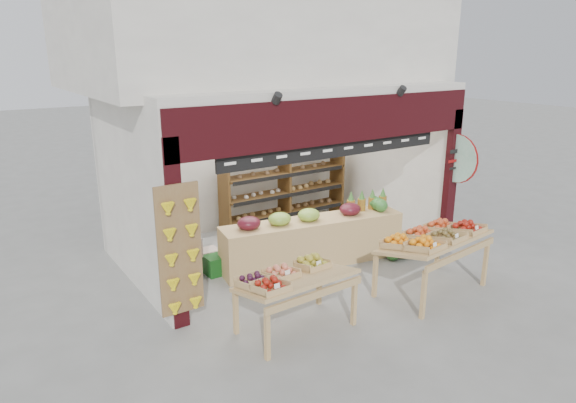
# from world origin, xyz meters

# --- Properties ---
(ground) EXTENTS (60.00, 60.00, 0.00)m
(ground) POSITION_xyz_m (0.00, 0.00, 0.00)
(ground) COLOR slate
(ground) RESTS_ON ground
(shop_structure) EXTENTS (6.36, 5.12, 5.40)m
(shop_structure) POSITION_xyz_m (0.00, 1.61, 3.92)
(shop_structure) COLOR silver
(shop_structure) RESTS_ON ground
(banana_board) EXTENTS (0.60, 0.15, 1.80)m
(banana_board) POSITION_xyz_m (-2.73, -1.17, 1.12)
(banana_board) COLOR olive
(banana_board) RESTS_ON ground
(gift_sign) EXTENTS (0.04, 0.93, 0.92)m
(gift_sign) POSITION_xyz_m (2.75, -1.15, 1.75)
(gift_sign) COLOR #A9D4B9
(gift_sign) RESTS_ON ground
(back_shelving) EXTENTS (2.93, 0.48, 1.81)m
(back_shelving) POSITION_xyz_m (0.79, 1.69, 1.13)
(back_shelving) COLOR brown
(back_shelving) RESTS_ON ground
(refrigerator) EXTENTS (0.92, 0.92, 1.99)m
(refrigerator) POSITION_xyz_m (-2.09, 1.74, 1.00)
(refrigerator) COLOR silver
(refrigerator) RESTS_ON ground
(cardboard_stack) EXTENTS (1.01, 0.72, 0.72)m
(cardboard_stack) POSITION_xyz_m (-1.84, 0.35, 0.26)
(cardboard_stack) COLOR beige
(cardboard_stack) RESTS_ON ground
(mid_counter) EXTENTS (3.38, 1.21, 1.05)m
(mid_counter) POSITION_xyz_m (0.06, -0.34, 0.46)
(mid_counter) COLOR tan
(mid_counter) RESTS_ON ground
(display_table_left) EXTENTS (1.59, 0.93, 1.00)m
(display_table_left) POSITION_xyz_m (-1.58, -1.97, 0.76)
(display_table_left) COLOR tan
(display_table_left) RESTS_ON ground
(display_table_right) EXTENTS (1.89, 1.19, 1.12)m
(display_table_right) POSITION_xyz_m (0.96, -2.26, 0.89)
(display_table_right) COLOR tan
(display_table_right) RESTS_ON ground
(watermelon_pile) EXTENTS (0.68, 0.63, 0.48)m
(watermelon_pile) POSITION_xyz_m (1.56, -0.85, 0.17)
(watermelon_pile) COLOR #17471A
(watermelon_pile) RESTS_ON ground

